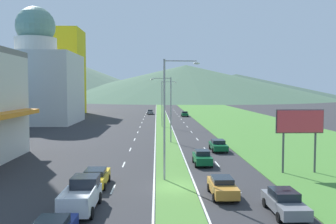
% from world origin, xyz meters
% --- Properties ---
extents(ground_plane, '(600.00, 600.00, 0.00)m').
position_xyz_m(ground_plane, '(0.00, 0.00, 0.00)').
color(ground_plane, '#2D2D30').
extents(grass_median, '(3.20, 240.00, 0.06)m').
position_xyz_m(grass_median, '(0.00, 60.00, 0.03)').
color(grass_median, '#518438').
rests_on(grass_median, ground_plane).
extents(grass_verge_right, '(24.00, 240.00, 0.06)m').
position_xyz_m(grass_verge_right, '(20.60, 60.00, 0.03)').
color(grass_verge_right, '#477F33').
rests_on(grass_verge_right, ground_plane).
extents(lane_dash_left_2, '(0.16, 2.80, 0.01)m').
position_xyz_m(lane_dash_left_2, '(-5.10, -0.41, 0.01)').
color(lane_dash_left_2, silver).
rests_on(lane_dash_left_2, ground_plane).
extents(lane_dash_left_3, '(0.16, 2.80, 0.01)m').
position_xyz_m(lane_dash_left_3, '(-5.10, 9.39, 0.01)').
color(lane_dash_left_3, silver).
rests_on(lane_dash_left_3, ground_plane).
extents(lane_dash_left_4, '(0.16, 2.80, 0.01)m').
position_xyz_m(lane_dash_left_4, '(-5.10, 19.19, 0.01)').
color(lane_dash_left_4, silver).
rests_on(lane_dash_left_4, ground_plane).
extents(lane_dash_left_5, '(0.16, 2.80, 0.01)m').
position_xyz_m(lane_dash_left_5, '(-5.10, 28.98, 0.01)').
color(lane_dash_left_5, silver).
rests_on(lane_dash_left_5, ground_plane).
extents(lane_dash_left_6, '(0.16, 2.80, 0.01)m').
position_xyz_m(lane_dash_left_6, '(-5.10, 38.78, 0.01)').
color(lane_dash_left_6, silver).
rests_on(lane_dash_left_6, ground_plane).
extents(lane_dash_left_7, '(0.16, 2.80, 0.01)m').
position_xyz_m(lane_dash_left_7, '(-5.10, 48.57, 0.01)').
color(lane_dash_left_7, silver).
rests_on(lane_dash_left_7, ground_plane).
extents(lane_dash_left_8, '(0.16, 2.80, 0.01)m').
position_xyz_m(lane_dash_left_8, '(-5.10, 58.37, 0.01)').
color(lane_dash_left_8, silver).
rests_on(lane_dash_left_8, ground_plane).
extents(lane_dash_left_9, '(0.16, 2.80, 0.01)m').
position_xyz_m(lane_dash_left_9, '(-5.10, 68.17, 0.01)').
color(lane_dash_left_9, silver).
rests_on(lane_dash_left_9, ground_plane).
extents(lane_dash_left_10, '(0.16, 2.80, 0.01)m').
position_xyz_m(lane_dash_left_10, '(-5.10, 77.96, 0.01)').
color(lane_dash_left_10, silver).
rests_on(lane_dash_left_10, ground_plane).
extents(lane_dash_left_11, '(0.16, 2.80, 0.01)m').
position_xyz_m(lane_dash_left_11, '(-5.10, 87.76, 0.01)').
color(lane_dash_left_11, silver).
rests_on(lane_dash_left_11, ground_plane).
extents(lane_dash_left_12, '(0.16, 2.80, 0.01)m').
position_xyz_m(lane_dash_left_12, '(-5.10, 97.56, 0.01)').
color(lane_dash_left_12, silver).
rests_on(lane_dash_left_12, ground_plane).
extents(lane_dash_left_13, '(0.16, 2.80, 0.01)m').
position_xyz_m(lane_dash_left_13, '(-5.10, 107.35, 0.01)').
color(lane_dash_left_13, silver).
rests_on(lane_dash_left_13, ground_plane).
extents(lane_dash_left_14, '(0.16, 2.80, 0.01)m').
position_xyz_m(lane_dash_left_14, '(-5.10, 117.15, 0.01)').
color(lane_dash_left_14, silver).
rests_on(lane_dash_left_14, ground_plane).
extents(lane_dash_right_2, '(0.16, 2.80, 0.01)m').
position_xyz_m(lane_dash_right_2, '(5.10, -0.41, 0.01)').
color(lane_dash_right_2, silver).
rests_on(lane_dash_right_2, ground_plane).
extents(lane_dash_right_3, '(0.16, 2.80, 0.01)m').
position_xyz_m(lane_dash_right_3, '(5.10, 9.39, 0.01)').
color(lane_dash_right_3, silver).
rests_on(lane_dash_right_3, ground_plane).
extents(lane_dash_right_4, '(0.16, 2.80, 0.01)m').
position_xyz_m(lane_dash_right_4, '(5.10, 19.19, 0.01)').
color(lane_dash_right_4, silver).
rests_on(lane_dash_right_4, ground_plane).
extents(lane_dash_right_5, '(0.16, 2.80, 0.01)m').
position_xyz_m(lane_dash_right_5, '(5.10, 28.98, 0.01)').
color(lane_dash_right_5, silver).
rests_on(lane_dash_right_5, ground_plane).
extents(lane_dash_right_6, '(0.16, 2.80, 0.01)m').
position_xyz_m(lane_dash_right_6, '(5.10, 38.78, 0.01)').
color(lane_dash_right_6, silver).
rests_on(lane_dash_right_6, ground_plane).
extents(lane_dash_right_7, '(0.16, 2.80, 0.01)m').
position_xyz_m(lane_dash_right_7, '(5.10, 48.57, 0.01)').
color(lane_dash_right_7, silver).
rests_on(lane_dash_right_7, ground_plane).
extents(lane_dash_right_8, '(0.16, 2.80, 0.01)m').
position_xyz_m(lane_dash_right_8, '(5.10, 58.37, 0.01)').
color(lane_dash_right_8, silver).
rests_on(lane_dash_right_8, ground_plane).
extents(lane_dash_right_9, '(0.16, 2.80, 0.01)m').
position_xyz_m(lane_dash_right_9, '(5.10, 68.17, 0.01)').
color(lane_dash_right_9, silver).
rests_on(lane_dash_right_9, ground_plane).
extents(lane_dash_right_10, '(0.16, 2.80, 0.01)m').
position_xyz_m(lane_dash_right_10, '(5.10, 77.96, 0.01)').
color(lane_dash_right_10, silver).
rests_on(lane_dash_right_10, ground_plane).
extents(lane_dash_right_11, '(0.16, 2.80, 0.01)m').
position_xyz_m(lane_dash_right_11, '(5.10, 87.76, 0.01)').
color(lane_dash_right_11, silver).
rests_on(lane_dash_right_11, ground_plane).
extents(lane_dash_right_12, '(0.16, 2.80, 0.01)m').
position_xyz_m(lane_dash_right_12, '(5.10, 97.56, 0.01)').
color(lane_dash_right_12, silver).
rests_on(lane_dash_right_12, ground_plane).
extents(lane_dash_right_13, '(0.16, 2.80, 0.01)m').
position_xyz_m(lane_dash_right_13, '(5.10, 107.35, 0.01)').
color(lane_dash_right_13, silver).
rests_on(lane_dash_right_13, ground_plane).
extents(lane_dash_right_14, '(0.16, 2.80, 0.01)m').
position_xyz_m(lane_dash_right_14, '(5.10, 117.15, 0.01)').
color(lane_dash_right_14, silver).
rests_on(lane_dash_right_14, ground_plane).
extents(edge_line_median_left, '(0.16, 240.00, 0.01)m').
position_xyz_m(edge_line_median_left, '(-1.75, 60.00, 0.01)').
color(edge_line_median_left, silver).
rests_on(edge_line_median_left, ground_plane).
extents(edge_line_median_right, '(0.16, 240.00, 0.01)m').
position_xyz_m(edge_line_median_right, '(1.75, 60.00, 0.01)').
color(edge_line_median_right, silver).
rests_on(edge_line_median_right, ground_plane).
extents(domed_building, '(18.84, 18.84, 27.54)m').
position_xyz_m(domed_building, '(-30.09, 58.27, 10.38)').
color(domed_building, silver).
rests_on(domed_building, ground_plane).
extents(midrise_colored, '(13.63, 13.63, 27.17)m').
position_xyz_m(midrise_colored, '(-32.37, 89.08, 13.59)').
color(midrise_colored, yellow).
rests_on(midrise_colored, ground_plane).
extents(hill_far_left, '(226.69, 226.69, 43.09)m').
position_xyz_m(hill_far_left, '(-104.58, 297.23, 21.55)').
color(hill_far_left, '#516B56').
rests_on(hill_far_left, ground_plane).
extents(hill_far_center, '(236.16, 236.16, 27.76)m').
position_xyz_m(hill_far_center, '(22.82, 271.54, 13.88)').
color(hill_far_center, '#47664C').
rests_on(hill_far_center, ground_plane).
extents(hill_far_right, '(190.33, 190.33, 21.25)m').
position_xyz_m(hill_far_right, '(69.12, 292.77, 10.62)').
color(hill_far_right, '#3D5647').
rests_on(hill_far_right, ground_plane).
extents(street_lamp_near, '(3.25, 0.43, 10.83)m').
position_xyz_m(street_lamp_near, '(-0.50, 2.45, 6.17)').
color(street_lamp_near, '#99999E').
rests_on(street_lamp_near, ground_plane).
extents(street_lamp_mid, '(3.23, 0.36, 9.95)m').
position_xyz_m(street_lamp_mid, '(0.31, 25.39, 5.72)').
color(street_lamp_mid, '#99999E').
rests_on(street_lamp_mid, ground_plane).
extents(street_lamp_far, '(3.33, 0.52, 9.89)m').
position_xyz_m(street_lamp_far, '(-0.01, 48.42, 5.69)').
color(street_lamp_far, '#99999E').
rests_on(street_lamp_far, ground_plane).
extents(billboard_roadside, '(4.68, 0.28, 6.22)m').
position_xyz_m(billboard_roadside, '(12.33, 4.77, 4.70)').
color(billboard_roadside, '#4C4C51').
rests_on(billboard_roadside, ground_plane).
extents(car_1, '(2.00, 4.03, 1.53)m').
position_xyz_m(car_1, '(6.81, 77.78, 0.77)').
color(car_1, '#0C5128').
rests_on(car_1, ground_plane).
extents(car_2, '(1.88, 4.22, 1.59)m').
position_xyz_m(car_2, '(3.39, 8.93, 0.80)').
color(car_2, '#0C5128').
rests_on(car_2, ground_plane).
extents(car_3, '(1.95, 4.75, 1.56)m').
position_xyz_m(car_3, '(6.86, -6.65, 0.79)').
color(car_3, slate).
rests_on(car_3, ground_plane).
extents(car_4, '(1.90, 4.47, 1.46)m').
position_xyz_m(car_4, '(3.50, -2.61, 0.76)').
color(car_4, '#C6842D').
rests_on(car_4, ground_plane).
extents(car_5, '(2.01, 4.72, 1.51)m').
position_xyz_m(car_5, '(-6.65, 0.58, 0.78)').
color(car_5, yellow).
rests_on(car_5, ground_plane).
extents(car_6, '(2.02, 4.69, 1.48)m').
position_xyz_m(car_6, '(6.62, 17.73, 0.76)').
color(car_6, '#0C5128').
rests_on(car_6, ground_plane).
extents(car_7, '(1.93, 4.79, 1.47)m').
position_xyz_m(car_7, '(-3.61, 87.83, 0.76)').
color(car_7, slate).
rests_on(car_7, ground_plane).
extents(pickup_truck_0, '(2.18, 5.40, 2.00)m').
position_xyz_m(pickup_truck_0, '(-6.61, -5.31, 0.98)').
color(pickup_truck_0, silver).
rests_on(pickup_truck_0, ground_plane).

